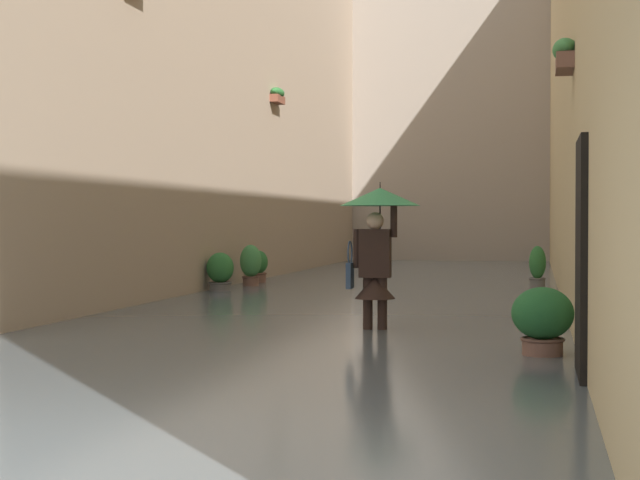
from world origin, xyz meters
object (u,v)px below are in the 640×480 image
object	(u,v)px
potted_plant_far_left	(543,322)
potted_plant_mid_left	(538,272)
potted_plant_near_right	(259,268)
person_wading	(377,231)
potted_plant_far_right	(220,274)
potted_plant_mid_right	(251,266)

from	to	relation	value
potted_plant_far_left	potted_plant_mid_left	bearing A→B (deg)	-89.69
potted_plant_mid_left	potted_plant_near_right	bearing A→B (deg)	-15.11
person_wading	potted_plant_mid_left	xyz separation A→B (m)	(-1.92, -6.86, -0.84)
person_wading	potted_plant_near_right	xyz separation A→B (m)	(3.99, -8.46, -0.91)
person_wading	potted_plant_far_right	size ratio (longest dim) A/B	2.22
potted_plant_far_right	potted_plant_mid_right	xyz separation A→B (m)	(-0.16, -1.50, 0.07)
potted_plant_mid_left	potted_plant_near_right	world-z (taller)	potted_plant_mid_left
potted_plant_mid_right	potted_plant_far_right	bearing A→B (deg)	84.02
potted_plant_mid_right	potted_plant_near_right	world-z (taller)	potted_plant_mid_right
potted_plant_far_left	potted_plant_mid_left	size ratio (longest dim) A/B	0.82
potted_plant_far_left	potted_plant_mid_left	xyz separation A→B (m)	(0.05, -8.75, 0.05)
person_wading	potted_plant_mid_right	world-z (taller)	person_wading
potted_plant_near_right	potted_plant_far_right	bearing A→B (deg)	90.19
potted_plant_far_right	potted_plant_near_right	xyz separation A→B (m)	(0.01, -2.64, -0.02)
potted_plant_far_left	potted_plant_far_right	distance (m)	9.73
potted_plant_far_right	potted_plant_mid_right	bearing A→B (deg)	-95.98
potted_plant_near_right	person_wading	bearing A→B (deg)	115.23
person_wading	potted_plant_mid_right	xyz separation A→B (m)	(3.82, -7.31, -0.81)
potted_plant_far_left	potted_plant_mid_right	world-z (taller)	potted_plant_mid_right
person_wading	potted_plant_mid_right	size ratio (longest dim) A/B	1.97
potted_plant_far_left	potted_plant_near_right	xyz separation A→B (m)	(5.96, -10.34, -0.02)
potted_plant_near_right	potted_plant_far_left	bearing A→B (deg)	119.94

